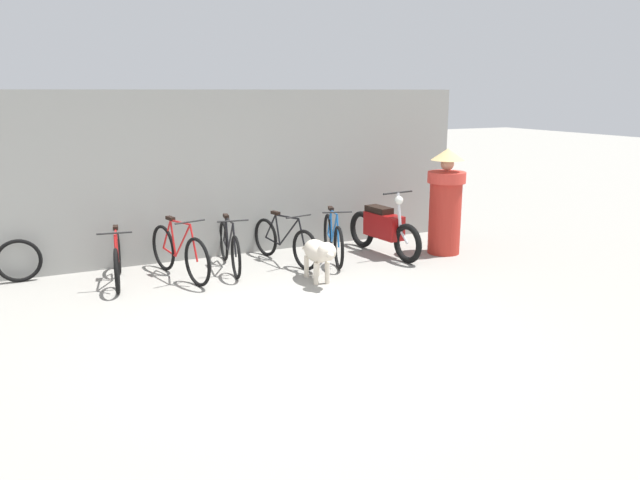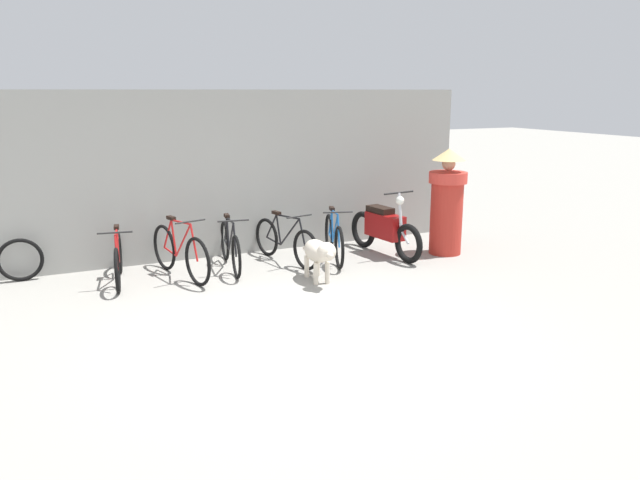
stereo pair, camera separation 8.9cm
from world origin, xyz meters
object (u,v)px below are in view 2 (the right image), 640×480
object	(u,v)px
bicycle_2	(230,247)
bicycle_4	(334,239)
bicycle_3	(285,242)
stray_dog	(319,252)
person_in_robes	(447,201)
spare_tire_left	(20,260)
motorcycle	(385,229)
bicycle_0	(118,260)
bicycle_1	(180,253)

from	to	relation	value
bicycle_2	bicycle_4	size ratio (longest dim) A/B	1.07
bicycle_3	stray_dog	distance (m)	1.17
bicycle_3	person_in_robes	bearing A→B (deg)	64.52
stray_dog	spare_tire_left	size ratio (longest dim) A/B	1.85
motorcycle	bicycle_3	bearing A→B (deg)	-105.61
bicycle_0	bicycle_2	distance (m)	1.65
stray_dog	motorcycle	bearing A→B (deg)	124.26
bicycle_3	bicycle_4	xyz separation A→B (m)	(0.76, -0.21, 0.02)
bicycle_3	motorcycle	distance (m)	1.70
bicycle_0	stray_dog	distance (m)	2.86
bicycle_2	spare_tire_left	xyz separation A→B (m)	(-2.91, 0.65, -0.03)
bicycle_4	spare_tire_left	world-z (taller)	bicycle_4
bicycle_1	stray_dog	size ratio (longest dim) A/B	1.46
bicycle_1	stray_dog	distance (m)	2.04
bicycle_4	person_in_robes	distance (m)	2.00
bicycle_0	bicycle_3	world-z (taller)	bicycle_3
bicycle_0	stray_dog	xyz separation A→B (m)	(2.59, -1.21, 0.10)
bicycle_0	motorcycle	size ratio (longest dim) A/B	0.86
bicycle_4	stray_dog	distance (m)	1.20
motorcycle	stray_dog	world-z (taller)	motorcycle
bicycle_0	bicycle_4	world-z (taller)	bicycle_4
bicycle_4	person_in_robes	xyz separation A→B (m)	(1.89, -0.40, 0.54)
bicycle_1	bicycle_3	world-z (taller)	bicycle_1
bicycle_1	bicycle_4	bearing A→B (deg)	73.39
bicycle_4	motorcycle	bearing A→B (deg)	103.62
bicycle_1	person_in_robes	size ratio (longest dim) A/B	0.97
bicycle_0	bicycle_4	distance (m)	3.31
bicycle_4	person_in_robes	size ratio (longest dim) A/B	0.90
bicycle_0	stray_dog	world-z (taller)	bicycle_0
bicycle_4	bicycle_1	bearing A→B (deg)	-75.86
bicycle_4	motorcycle	xyz separation A→B (m)	(0.92, -0.05, 0.09)
bicycle_1	bicycle_4	distance (m)	2.45
bicycle_0	person_in_robes	distance (m)	5.26
bicycle_1	bicycle_2	distance (m)	0.81
bicycle_2	bicycle_3	distance (m)	0.90
bicycle_2	bicycle_3	xyz separation A→B (m)	(0.90, -0.03, -0.01)
motorcycle	person_in_robes	distance (m)	1.12
person_in_robes	spare_tire_left	world-z (taller)	person_in_robes
bicycle_2	bicycle_4	xyz separation A→B (m)	(1.65, -0.24, 0.01)
bicycle_3	person_in_robes	xyz separation A→B (m)	(2.65, -0.60, 0.55)
stray_dog	bicycle_3	bearing A→B (deg)	-172.81
bicycle_2	motorcycle	size ratio (longest dim) A/B	0.91
bicycle_0	motorcycle	distance (m)	4.23
bicycle_2	motorcycle	bearing A→B (deg)	91.26
motorcycle	stray_dog	size ratio (longest dim) A/B	1.58
bicycle_0	bicycle_1	size ratio (longest dim) A/B	0.93
bicycle_0	bicycle_2	world-z (taller)	bicycle_2
bicycle_1	person_in_robes	bearing A→B (deg)	69.36
person_in_robes	spare_tire_left	xyz separation A→B (m)	(-6.45, 1.29, -0.57)
motorcycle	person_in_robes	xyz separation A→B (m)	(0.97, -0.34, 0.44)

